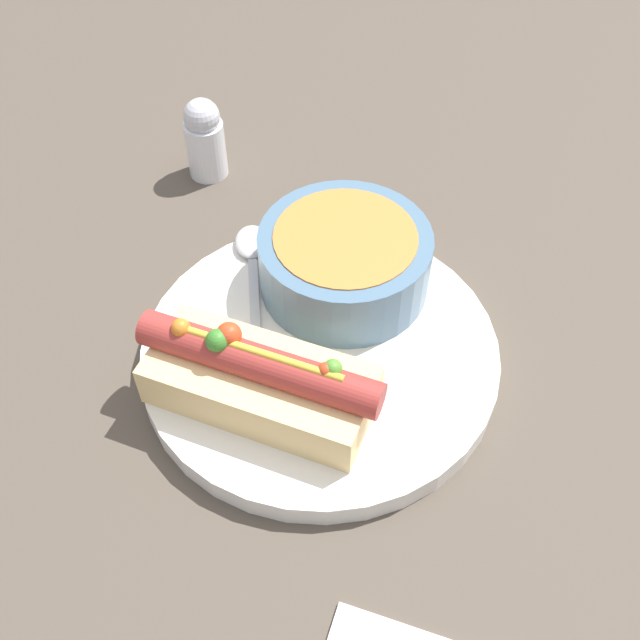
{
  "coord_description": "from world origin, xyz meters",
  "views": [
    {
      "loc": [
        0.17,
        -0.27,
        0.42
      ],
      "look_at": [
        0.0,
        0.0,
        0.05
      ],
      "focal_mm": 42.0,
      "sensor_mm": 36.0,
      "label": 1
    }
  ],
  "objects_px": {
    "spoon": "(253,268)",
    "salt_shaker": "(205,139)",
    "hot_dog": "(260,378)",
    "soup_bowl": "(345,258)"
  },
  "relations": [
    {
      "from": "spoon",
      "to": "soup_bowl",
      "type": "bearing_deg",
      "value": -106.06
    },
    {
      "from": "hot_dog",
      "to": "soup_bowl",
      "type": "relative_size",
      "value": 1.3
    },
    {
      "from": "hot_dog",
      "to": "spoon",
      "type": "xyz_separation_m",
      "value": [
        -0.07,
        0.09,
        -0.02
      ]
    },
    {
      "from": "soup_bowl",
      "to": "hot_dog",
      "type": "bearing_deg",
      "value": -86.75
    },
    {
      "from": "spoon",
      "to": "salt_shaker",
      "type": "relative_size",
      "value": 2.03
    },
    {
      "from": "hot_dog",
      "to": "spoon",
      "type": "relative_size",
      "value": 1.07
    },
    {
      "from": "hot_dog",
      "to": "spoon",
      "type": "height_order",
      "value": "hot_dog"
    },
    {
      "from": "soup_bowl",
      "to": "spoon",
      "type": "bearing_deg",
      "value": -159.09
    },
    {
      "from": "hot_dog",
      "to": "salt_shaker",
      "type": "relative_size",
      "value": 2.18
    },
    {
      "from": "soup_bowl",
      "to": "spoon",
      "type": "xyz_separation_m",
      "value": [
        -0.06,
        -0.02,
        -0.02
      ]
    }
  ]
}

